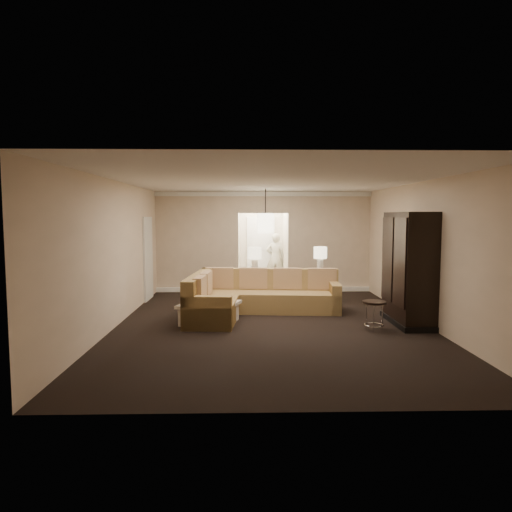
{
  "coord_description": "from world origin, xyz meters",
  "views": [
    {
      "loc": [
        -0.52,
        -8.75,
        2.12
      ],
      "look_at": [
        -0.27,
        1.2,
        1.25
      ],
      "focal_mm": 32.0,
      "sensor_mm": 36.0,
      "label": 1
    }
  ],
  "objects_px": {
    "sectional_sofa": "(251,297)",
    "drink_table": "(374,309)",
    "person": "(275,255)",
    "coffee_table": "(209,313)",
    "console_table": "(288,285)",
    "armoire": "(409,271)"
  },
  "relations": [
    {
      "from": "coffee_table",
      "to": "person",
      "type": "relative_size",
      "value": 0.74
    },
    {
      "from": "coffee_table",
      "to": "console_table",
      "type": "bearing_deg",
      "value": 46.73
    },
    {
      "from": "drink_table",
      "to": "person",
      "type": "height_order",
      "value": "person"
    },
    {
      "from": "armoire",
      "to": "sectional_sofa",
      "type": "bearing_deg",
      "value": 162.4
    },
    {
      "from": "armoire",
      "to": "person",
      "type": "xyz_separation_m",
      "value": [
        -2.24,
        5.57,
        -0.18
      ]
    },
    {
      "from": "sectional_sofa",
      "to": "drink_table",
      "type": "relative_size",
      "value": 6.07
    },
    {
      "from": "console_table",
      "to": "person",
      "type": "bearing_deg",
      "value": 87.13
    },
    {
      "from": "sectional_sofa",
      "to": "drink_table",
      "type": "xyz_separation_m",
      "value": [
        2.26,
        -1.48,
        0.02
      ]
    },
    {
      "from": "coffee_table",
      "to": "armoire",
      "type": "bearing_deg",
      "value": -2.01
    },
    {
      "from": "sectional_sofa",
      "to": "person",
      "type": "height_order",
      "value": "person"
    },
    {
      "from": "coffee_table",
      "to": "drink_table",
      "type": "relative_size",
      "value": 2.36
    },
    {
      "from": "sectional_sofa",
      "to": "console_table",
      "type": "relative_size",
      "value": 1.61
    },
    {
      "from": "coffee_table",
      "to": "person",
      "type": "height_order",
      "value": "person"
    },
    {
      "from": "drink_table",
      "to": "sectional_sofa",
      "type": "bearing_deg",
      "value": 146.77
    },
    {
      "from": "coffee_table",
      "to": "person",
      "type": "xyz_separation_m",
      "value": [
        1.67,
        5.43,
        0.67
      ]
    },
    {
      "from": "coffee_table",
      "to": "armoire",
      "type": "height_order",
      "value": "armoire"
    },
    {
      "from": "sectional_sofa",
      "to": "drink_table",
      "type": "height_order",
      "value": "sectional_sofa"
    },
    {
      "from": "console_table",
      "to": "person",
      "type": "relative_size",
      "value": 1.18
    },
    {
      "from": "person",
      "to": "drink_table",
      "type": "bearing_deg",
      "value": 111.73
    },
    {
      "from": "sectional_sofa",
      "to": "person",
      "type": "bearing_deg",
      "value": 84.65
    },
    {
      "from": "sectional_sofa",
      "to": "console_table",
      "type": "height_order",
      "value": "sectional_sofa"
    },
    {
      "from": "console_table",
      "to": "person",
      "type": "height_order",
      "value": "person"
    }
  ]
}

